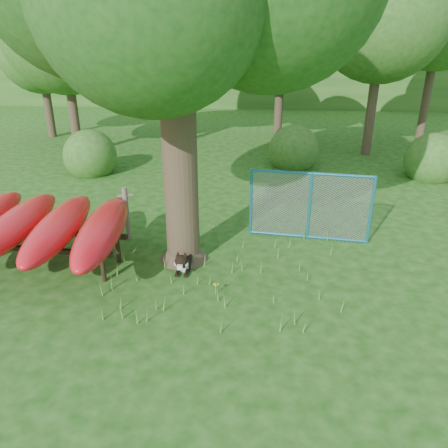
{
  "coord_description": "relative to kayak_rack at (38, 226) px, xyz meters",
  "views": [
    {
      "loc": [
        0.93,
        -6.65,
        4.44
      ],
      "look_at": [
        0.2,
        1.2,
        1.0
      ],
      "focal_mm": 35.0,
      "sensor_mm": 36.0,
      "label": 1
    }
  ],
  "objects": [
    {
      "name": "bg_tree_e",
      "position": [
        11.54,
        13.03,
        4.33
      ],
      "size": [
        4.6,
        4.6,
        7.55
      ],
      "color": "#3C2E21",
      "rests_on": "ground"
    },
    {
      "name": "wooden_post",
      "position": [
        1.36,
        1.46,
        -0.24
      ],
      "size": [
        0.34,
        0.18,
        1.26
      ],
      "rotation": [
        0.0,
        0.0,
        0.36
      ],
      "color": "#66594C",
      "rests_on": "ground"
    },
    {
      "name": "fence_section",
      "position": [
        5.56,
        1.86,
        -0.09
      ],
      "size": [
        2.78,
        0.38,
        2.71
      ],
      "rotation": [
        0.0,
        0.0,
        -0.11
      ],
      "color": "teal",
      "rests_on": "ground"
    },
    {
      "name": "shrub_right",
      "position": [
        10.04,
        7.03,
        -0.9
      ],
      "size": [
        1.8,
        1.8,
        1.8
      ],
      "primitive_type": "sphere",
      "color": "#2A5B1D",
      "rests_on": "ground"
    },
    {
      "name": "bg_tree_b",
      "position": [
        0.54,
        11.03,
        4.71
      ],
      "size": [
        5.2,
        5.2,
        8.22
      ],
      "color": "#3C2E21",
      "rests_on": "ground"
    },
    {
      "name": "wildflower_clump",
      "position": [
        3.68,
        -0.75,
        -0.71
      ],
      "size": [
        0.11,
        0.12,
        0.24
      ],
      "rotation": [
        0.0,
        0.0,
        -0.42
      ],
      "color": "#519731",
      "rests_on": "ground"
    },
    {
      "name": "bg_tree_d",
      "position": [
        8.54,
        10.03,
        4.18
      ],
      "size": [
        4.8,
        4.8,
        7.5
      ],
      "color": "#3C2E21",
      "rests_on": "ground"
    },
    {
      "name": "shrub_mid",
      "position": [
        5.54,
        8.03,
        -0.9
      ],
      "size": [
        1.8,
        1.8,
        1.8
      ],
      "primitive_type": "sphere",
      "color": "#2A5B1D",
      "rests_on": "ground"
    },
    {
      "name": "husky_dog",
      "position": [
        2.93,
        0.2,
        -0.72
      ],
      "size": [
        0.29,
        1.16,
        0.51
      ],
      "rotation": [
        0.0,
        0.0,
        -0.02
      ],
      "color": "black",
      "rests_on": "ground"
    },
    {
      "name": "wooded_hillside",
      "position": [
        3.54,
        27.03,
        2.1
      ],
      "size": [
        80.0,
        12.0,
        6.0
      ],
      "primitive_type": "cube",
      "color": "#2A5B1D",
      "rests_on": "ground"
    },
    {
      "name": "kayak_rack",
      "position": [
        0.0,
        0.0,
        0.0
      ],
      "size": [
        3.74,
        3.6,
        1.18
      ],
      "rotation": [
        0.0,
        0.0,
        -0.06
      ],
      "color": "black",
      "rests_on": "ground"
    },
    {
      "name": "bg_tree_f",
      "position": [
        -5.46,
        12.03,
        2.83
      ],
      "size": [
        3.6,
        3.6,
        5.55
      ],
      "color": "#3C2E21",
      "rests_on": "ground"
    },
    {
      "name": "bg_tree_c",
      "position": [
        5.04,
        12.03,
        3.2
      ],
      "size": [
        4.0,
        4.0,
        6.12
      ],
      "color": "#3C2E21",
      "rests_on": "ground"
    },
    {
      "name": "ground",
      "position": [
        3.54,
        -0.97,
        -0.9
      ],
      "size": [
        80.0,
        80.0,
        0.0
      ],
      "primitive_type": "plane",
      "color": "#15440D",
      "rests_on": "ground"
    },
    {
      "name": "shrub_left",
      "position": [
        -1.46,
        6.53,
        -0.9
      ],
      "size": [
        1.8,
        1.8,
        1.8
      ],
      "primitive_type": "sphere",
      "color": "#2A5B1D",
      "rests_on": "ground"
    },
    {
      "name": "bg_tree_a",
      "position": [
        -2.96,
        9.03,
        3.58
      ],
      "size": [
        4.4,
        4.4,
        6.7
      ],
      "color": "#3C2E21",
      "rests_on": "ground"
    }
  ]
}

